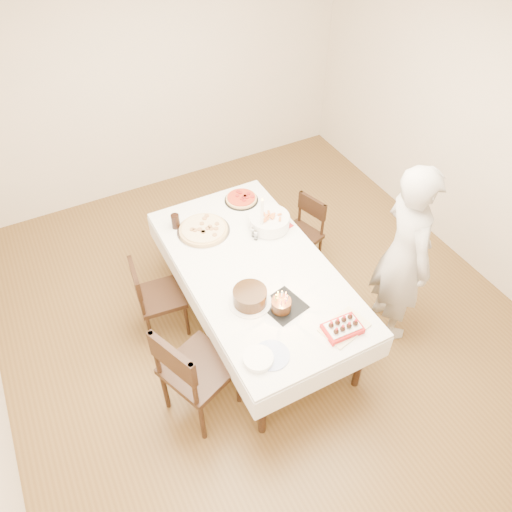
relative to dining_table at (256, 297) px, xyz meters
name	(u,v)px	position (x,y,z in m)	size (l,w,h in m)	color
floor	(262,320)	(0.07, 0.02, -0.38)	(5.00, 5.00, 0.00)	brown
wall_back	(152,75)	(0.07, 2.52, 0.98)	(4.50, 0.04, 2.70)	beige
wall_right	(485,133)	(2.32, 0.02, 0.98)	(0.04, 5.00, 2.70)	beige
ceiling	(266,17)	(0.07, 0.02, 2.33)	(5.00, 5.00, 0.00)	white
dining_table	(256,297)	(0.00, 0.00, 0.00)	(1.14, 2.14, 0.75)	white
chair_right_savory	(299,236)	(0.73, 0.49, 0.01)	(0.40, 0.40, 0.78)	black
chair_left_savory	(161,296)	(-0.74, 0.36, 0.04)	(0.42, 0.42, 0.82)	black
chair_left_dessert	(199,369)	(-0.75, -0.52, 0.13)	(0.52, 0.52, 1.01)	black
person	(404,255)	(1.08, -0.53, 0.49)	(0.63, 0.41, 1.72)	#BCB6B1
pizza_white	(203,230)	(-0.20, 0.61, 0.40)	(0.47, 0.47, 0.04)	beige
pizza_pepperoni	(241,199)	(0.29, 0.85, 0.40)	(0.32, 0.32, 0.04)	red
red_placemat	(274,225)	(0.39, 0.40, 0.38)	(0.25, 0.25, 0.01)	#B21E1E
pasta_bowl	(269,221)	(0.34, 0.39, 0.44)	(0.36, 0.36, 0.11)	white
taper_candle	(262,217)	(0.23, 0.33, 0.58)	(0.09, 0.09, 0.41)	white
shaker_pair	(256,235)	(0.16, 0.30, 0.43)	(0.09, 0.09, 0.10)	white
cola_glass	(175,221)	(-0.40, 0.78, 0.44)	(0.07, 0.07, 0.14)	black
layer_cake	(250,297)	(-0.21, -0.31, 0.44)	(0.33, 0.33, 0.13)	black
cake_board	(284,306)	(0.00, -0.46, 0.38)	(0.29, 0.29, 0.01)	black
birthday_cake	(281,302)	(-0.04, -0.48, 0.46)	(0.15, 0.15, 0.15)	#3D2310
strawberry_box	(342,328)	(0.26, -0.86, 0.41)	(0.28, 0.18, 0.07)	#A91513
box_lid	(344,328)	(0.29, -0.85, 0.38)	(0.34, 0.23, 0.03)	beige
plate_stack	(258,359)	(-0.40, -0.80, 0.40)	(0.21, 0.21, 0.05)	white
china_plate	(271,355)	(-0.30, -0.81, 0.38)	(0.26, 0.26, 0.01)	white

